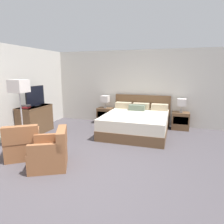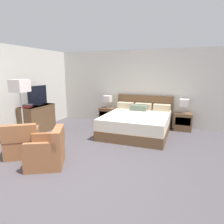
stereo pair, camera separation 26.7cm
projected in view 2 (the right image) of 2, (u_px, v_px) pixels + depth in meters
name	position (u px, v px, depth m)	size (l,w,h in m)	color
ground_plane	(72.00, 176.00, 3.58)	(11.85, 11.85, 0.00)	#4C474C
wall_back	(132.00, 88.00, 6.97)	(6.61, 0.06, 2.55)	beige
wall_left	(20.00, 91.00, 5.81)	(0.06, 5.75, 2.55)	beige
bed	(137.00, 123.00, 6.01)	(1.89, 2.14, 1.04)	brown
nightstand_left	(108.00, 115.00, 7.18)	(0.53, 0.40, 0.56)	brown
nightstand_right	(183.00, 122.00, 6.29)	(0.53, 0.40, 0.56)	brown
table_lamp_left	(108.00, 99.00, 7.07)	(0.27, 0.27, 0.44)	#B7B7BC
table_lamp_right	(184.00, 103.00, 6.17)	(0.27, 0.27, 0.44)	#B7B7BC
dresser	(38.00, 118.00, 6.12)	(0.54, 1.10, 0.82)	brown
tv	(38.00, 96.00, 6.04)	(0.18, 0.78, 0.59)	black
book_red_cover	(28.00, 107.00, 5.69)	(0.21, 0.17, 0.03)	#B7282D
book_blue_cover	(27.00, 106.00, 5.69)	(0.22, 0.18, 0.03)	#B7282D
book_small_top	(28.00, 105.00, 5.67)	(0.23, 0.16, 0.04)	#383333
armchair_by_window	(22.00, 143.00, 4.41)	(0.96, 0.96, 0.76)	#935B38
armchair_companion	(47.00, 152.00, 3.93)	(0.93, 0.92, 0.76)	#935B38
floor_lamp	(20.00, 90.00, 4.73)	(0.36, 0.36, 1.65)	#B7B7BC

